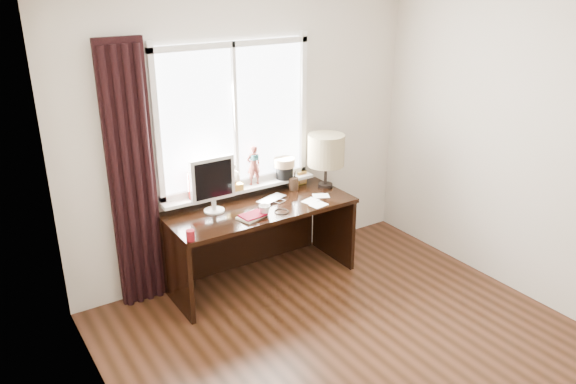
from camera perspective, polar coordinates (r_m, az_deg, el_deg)
floor at (r=4.32m, az=10.08°, el=-17.62°), size 3.50×4.00×0.00m
wall_back at (r=5.17m, az=-4.07°, el=5.79°), size 3.50×0.00×2.60m
wall_left at (r=2.83m, az=-15.58°, el=-9.16°), size 0.00×4.00×2.60m
wall_right at (r=4.97m, az=26.18°, el=2.90°), size 0.00×4.00×2.60m
laptop at (r=5.11m, az=-1.68°, el=-0.75°), size 0.34×0.28×0.02m
mug at (r=4.80m, az=-2.40°, el=-1.83°), size 0.13×0.13×0.10m
red_cup at (r=4.42m, az=-9.89°, el=-4.37°), size 0.07×0.07×0.09m
window at (r=5.07m, az=-5.08°, el=5.54°), size 1.52×0.21×1.40m
curtain at (r=4.73m, az=-15.51°, el=1.14°), size 0.38×0.09×2.25m
desk at (r=5.18m, az=-3.33°, el=-3.55°), size 1.70×0.70×0.75m
monitor at (r=4.83m, az=-7.65°, el=1.06°), size 0.40×0.18×0.49m
notebook_stack at (r=4.77m, az=-3.69°, el=-2.46°), size 0.26×0.22×0.03m
brush_holder at (r=5.35m, az=0.57°, el=0.85°), size 0.09×0.09×0.25m
icon_frame at (r=5.48m, az=1.45°, el=1.44°), size 0.10×0.02×0.13m
table_lamp at (r=5.34m, az=3.90°, el=4.20°), size 0.35×0.35×0.52m
loose_papers at (r=5.12m, az=2.93°, el=-0.86°), size 0.33×0.31×0.00m
desk_cables at (r=5.02m, az=-1.00°, el=-1.26°), size 0.27×0.48×0.01m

